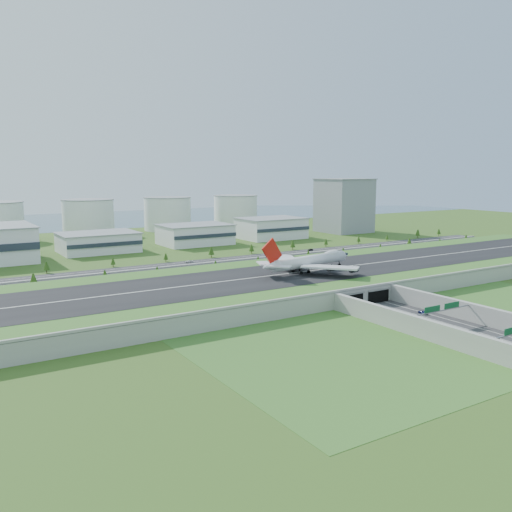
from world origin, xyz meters
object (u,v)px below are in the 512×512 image
office_tower (344,206)px  car_4 (5,286)px  car_0 (424,327)px  boeing_747 (309,261)px  car_5 (310,250)px  car_6 (427,242)px  car_1 (461,340)px  car_2 (423,312)px  car_7 (189,262)px

office_tower → car_4: size_ratio=12.04×
car_0 → boeing_747: bearing=91.6°
car_5 → car_6: 117.82m
car_4 → car_5: size_ratio=0.97×
car_6 → car_0: bearing=143.8°
car_1 → car_5: 237.90m
car_1 → car_2: size_ratio=0.89×
car_4 → car_1: bearing=-169.1°
car_0 → car_2: size_ratio=0.77×
boeing_747 → car_0: size_ratio=17.42×
boeing_747 → car_5: 135.54m
car_0 → car_4: 222.57m
boeing_747 → car_1: 112.87m
car_4 → boeing_747: bearing=-143.5°
boeing_747 → car_7: (-24.83, 105.25, -13.14)m
car_4 → car_2: bearing=-159.7°
boeing_747 → car_7: boeing_747 is taller
car_2 → car_4: bearing=-39.3°
office_tower → car_2: bearing=-124.9°
boeing_747 → car_0: 93.37m
car_1 → car_4: bearing=146.1°
car_4 → car_6: (344.86, 1.53, -0.05)m
car_4 → car_7: car_7 is taller
office_tower → car_0: bearing=-125.8°
boeing_747 → car_2: 77.26m
office_tower → car_7: bearing=-157.7°
car_1 → car_4: size_ratio=1.00×
boeing_747 → car_0: bearing=-106.2°
car_5 → car_6: car_5 is taller
car_6 → car_7: 225.14m
car_2 → car_5: car_5 is taller
car_5 → car_6: size_ratio=0.89×
car_2 → car_6: (192.88, 163.33, 0.01)m
office_tower → car_5: bearing=-141.6°
car_6 → car_5: bearing=94.3°
car_6 → car_7: size_ratio=0.89×
car_0 → car_7: bearing=102.5°
car_2 → car_6: car_6 is taller
boeing_747 → car_5: boeing_747 is taller
office_tower → car_2: size_ratio=10.68×
car_0 → car_2: car_2 is taller
car_0 → car_1: size_ratio=0.87×
car_1 → car_5: car_5 is taller
car_1 → car_2: car_1 is taller
car_6 → office_tower: bearing=15.1°
office_tower → boeing_747: size_ratio=0.79×
office_tower → boeing_747: 277.58m
car_7 → car_6: bearing=99.1°
boeing_747 → car_4: boeing_747 is taller
car_6 → car_4: bearing=103.7°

